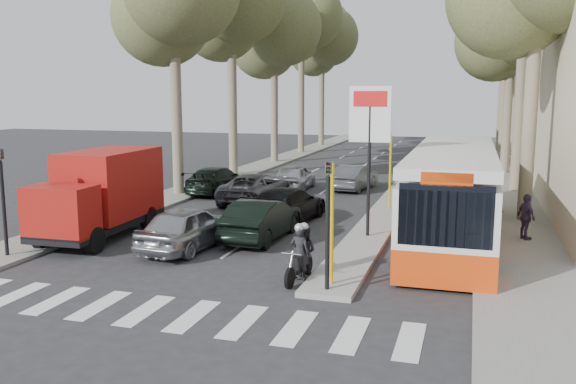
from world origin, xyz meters
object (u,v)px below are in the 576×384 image
at_px(silver_hatchback, 188,227).
at_px(motorcycle, 302,253).
at_px(city_bus, 453,192).
at_px(dark_hatchback, 262,219).
at_px(red_truck, 102,192).

xyz_separation_m(silver_hatchback, motorcycle, (4.70, -2.21, 0.01)).
relative_size(silver_hatchback, motorcycle, 2.25).
xyz_separation_m(silver_hatchback, city_bus, (8.67, 4.08, 1.02)).
bearing_deg(dark_hatchback, red_truck, 15.58).
relative_size(dark_hatchback, motorcycle, 2.28).
xyz_separation_m(red_truck, city_bus, (12.51, 3.36, 0.09)).
distance_m(silver_hatchback, dark_hatchback, 2.85).
height_order(dark_hatchback, city_bus, city_bus).
bearing_deg(city_bus, motorcycle, -122.32).
bearing_deg(dark_hatchback, city_bus, -160.76).
bearing_deg(silver_hatchback, dark_hatchback, -127.86).
height_order(red_truck, motorcycle, red_truck).
relative_size(dark_hatchback, red_truck, 0.75).
bearing_deg(motorcycle, red_truck, 166.66).
height_order(silver_hatchback, dark_hatchback, silver_hatchback).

